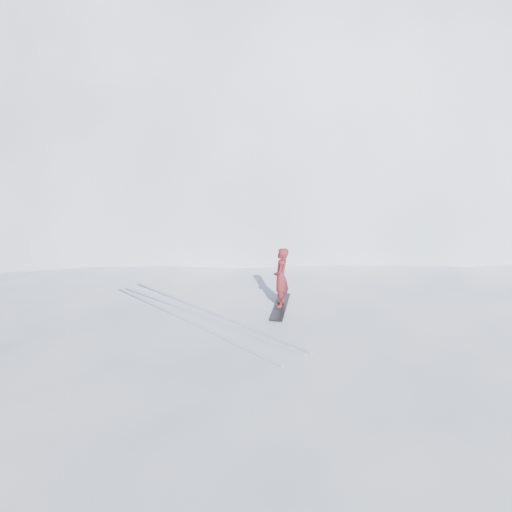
{
  "coord_description": "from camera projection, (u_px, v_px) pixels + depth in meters",
  "views": [
    {
      "loc": [
        -7.15,
        -4.68,
        7.26
      ],
      "look_at": [
        -0.08,
        4.23,
        3.5
      ],
      "focal_mm": 32.0,
      "sensor_mm": 36.0,
      "label": 1
    }
  ],
  "objects": [
    {
      "name": "near_ridge",
      "position": [
        313.0,
        377.0,
        12.8
      ],
      "size": [
        36.0,
        28.0,
        4.8
      ],
      "primitive_type": "ellipsoid",
      "color": "white",
      "rests_on": "ground"
    },
    {
      "name": "snowboard",
      "position": [
        280.0,
        306.0,
        11.58
      ],
      "size": [
        1.48,
        1.35,
        0.03
      ],
      "primitive_type": "cube",
      "rotation": [
        0.0,
        0.0,
        0.72
      ],
      "color": "black",
      "rests_on": "near_ridge"
    },
    {
      "name": "board_tracks",
      "position": [
        199.0,
        315.0,
        11.09
      ],
      "size": [
        1.78,
        5.94,
        0.04
      ],
      "color": "silver",
      "rests_on": "ground"
    },
    {
      "name": "wind_bumps",
      "position": [
        294.0,
        416.0,
        11.23
      ],
      "size": [
        16.0,
        14.4,
        1.0
      ],
      "color": "white",
      "rests_on": "ground"
    },
    {
      "name": "summit_peak",
      "position": [
        297.0,
        188.0,
        42.3
      ],
      "size": [
        60.0,
        56.0,
        56.0
      ],
      "primitive_type": "ellipsoid",
      "color": "white",
      "rests_on": "ground"
    },
    {
      "name": "snowboarder",
      "position": [
        281.0,
        278.0,
        11.33
      ],
      "size": [
        0.66,
        0.64,
        1.53
      ],
      "primitive_type": "imported",
      "rotation": [
        0.0,
        0.0,
        3.86
      ],
      "color": "maroon",
      "rests_on": "snowboard"
    },
    {
      "name": "peak_shoulder",
      "position": [
        228.0,
        219.0,
        30.76
      ],
      "size": [
        28.0,
        24.0,
        18.0
      ],
      "primitive_type": "ellipsoid",
      "color": "white",
      "rests_on": "ground"
    },
    {
      "name": "ground",
      "position": [
        379.0,
        454.0,
        9.98
      ],
      "size": [
        400.0,
        400.0,
        0.0
      ],
      "primitive_type": "plane",
      "color": "white",
      "rests_on": "ground"
    }
  ]
}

